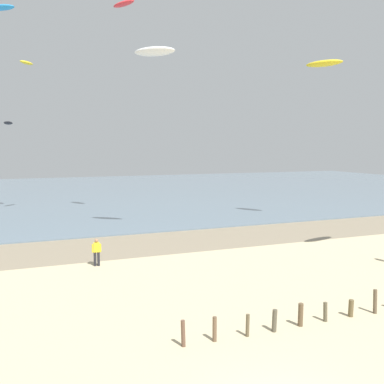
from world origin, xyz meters
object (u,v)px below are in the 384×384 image
object	(u,v)px
kite_aloft_2	(8,123)
kite_aloft_6	(155,51)
kite_aloft_1	(1,8)
kite_aloft_7	(27,63)
kite_aloft_10	(324,63)
person_by_waterline	(97,251)
kite_aloft_9	(124,4)

from	to	relation	value
kite_aloft_2	kite_aloft_6	xyz separation A→B (m)	(11.40, -20.04, 4.85)
kite_aloft_1	kite_aloft_7	distance (m)	6.44
kite_aloft_1	kite_aloft_10	xyz separation A→B (m)	(27.82, -8.73, -4.38)
person_by_waterline	kite_aloft_2	distance (m)	29.37
kite_aloft_1	kite_aloft_9	world-z (taller)	kite_aloft_9
person_by_waterline	kite_aloft_9	bearing A→B (deg)	70.92
kite_aloft_2	kite_aloft_9	size ratio (longest dim) A/B	0.75
kite_aloft_9	kite_aloft_2	bearing A→B (deg)	-161.61
kite_aloft_1	kite_aloft_9	xyz separation A→B (m)	(11.01, 0.46, 1.73)
person_by_waterline	kite_aloft_10	size ratio (longest dim) A/B	0.49
kite_aloft_2	kite_aloft_6	world-z (taller)	kite_aloft_6
kite_aloft_6	kite_aloft_7	distance (m)	16.54
kite_aloft_2	kite_aloft_10	bearing A→B (deg)	34.48
kite_aloft_10	kite_aloft_7	bearing A→B (deg)	31.14
kite_aloft_9	kite_aloft_10	world-z (taller)	kite_aloft_9
kite_aloft_1	kite_aloft_7	size ratio (longest dim) A/B	1.34
kite_aloft_10	kite_aloft_1	bearing A→B (deg)	41.45
person_by_waterline	kite_aloft_6	bearing A→B (deg)	50.53
person_by_waterline	kite_aloft_7	bearing A→B (deg)	98.76
kite_aloft_10	person_by_waterline	bearing A→B (deg)	77.13
kite_aloft_1	kite_aloft_6	xyz separation A→B (m)	(11.32, -8.82, -4.60)
person_by_waterline	kite_aloft_2	size ratio (longest dim) A/B	0.79
kite_aloft_6	kite_aloft_1	bearing A→B (deg)	-178.46
kite_aloft_1	kite_aloft_6	size ratio (longest dim) A/B	0.77
kite_aloft_1	kite_aloft_6	world-z (taller)	kite_aloft_1
kite_aloft_9	kite_aloft_10	bearing A→B (deg)	33.88
kite_aloft_1	kite_aloft_6	bearing A→B (deg)	-2.71
person_by_waterline	kite_aloft_10	bearing A→B (deg)	18.26
person_by_waterline	kite_aloft_2	world-z (taller)	kite_aloft_2
person_by_waterline	kite_aloft_7	distance (m)	25.92
kite_aloft_7	person_by_waterline	bearing A→B (deg)	44.27
kite_aloft_2	kite_aloft_7	distance (m)	8.82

